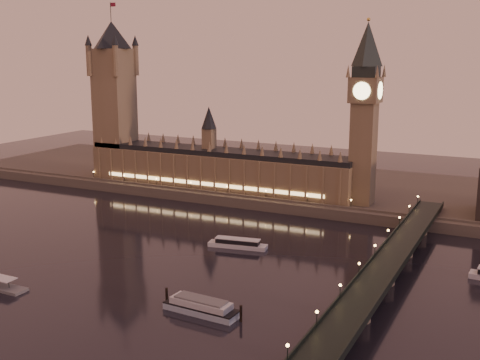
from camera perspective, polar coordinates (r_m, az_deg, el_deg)
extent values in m
plane|color=black|center=(270.19, -6.92, -7.86)|extent=(700.00, 700.00, 0.00)
cube|color=#423D35|center=(402.52, 9.71, -0.87)|extent=(560.00, 130.00, 6.00)
cube|color=brown|center=(385.93, -2.14, 0.87)|extent=(180.00, 26.00, 22.00)
cube|color=black|center=(383.70, -2.15, 2.71)|extent=(180.00, 22.00, 3.20)
cube|color=#FFCC7F|center=(375.59, -3.11, -0.39)|extent=(153.00, 0.25, 2.20)
cube|color=brown|center=(424.80, -11.76, 6.15)|extent=(22.00, 22.00, 88.00)
cone|color=black|center=(422.95, -12.07, 13.31)|extent=(31.68, 31.68, 18.00)
cylinder|color=black|center=(423.64, -12.16, 15.33)|extent=(0.44, 0.44, 12.00)
cube|color=maroon|center=(422.59, -11.95, 15.96)|extent=(4.00, 0.15, 2.50)
cube|color=brown|center=(348.47, 11.57, 2.43)|extent=(13.00, 13.00, 58.00)
cube|color=brown|center=(344.50, 11.82, 8.35)|extent=(16.00, 16.00, 14.00)
cylinder|color=#FFEAA5|center=(336.60, 11.47, 8.28)|extent=(9.60, 0.35, 9.60)
cylinder|color=#FFEAA5|center=(346.65, 10.50, 8.42)|extent=(0.35, 9.60, 9.60)
cube|color=black|center=(344.05, 11.90, 10.01)|extent=(13.00, 13.00, 6.00)
cone|color=black|center=(343.93, 12.01, 12.51)|extent=(17.68, 17.68, 24.00)
sphere|color=gold|center=(344.36, 12.10, 14.67)|extent=(2.00, 2.00, 2.00)
cube|color=black|center=(232.73, 12.63, -9.30)|extent=(13.00, 260.00, 2.00)
cube|color=black|center=(233.60, 11.13, -8.76)|extent=(0.60, 260.00, 1.00)
cube|color=black|center=(230.95, 14.18, -9.15)|extent=(0.60, 260.00, 1.00)
cube|color=silver|center=(288.94, -0.22, -6.23)|extent=(28.99, 10.76, 2.08)
cube|color=black|center=(288.30, -0.22, -5.83)|extent=(21.53, 8.44, 2.08)
cube|color=silver|center=(287.92, -0.22, -5.60)|extent=(22.13, 8.78, 0.38)
cube|color=#9AB0C4|center=(220.23, -3.70, -12.21)|extent=(28.62, 9.57, 2.29)
cube|color=black|center=(219.67, -3.71, -11.89)|extent=(28.62, 9.57, 0.44)
cube|color=silver|center=(219.12, -3.71, -11.56)|extent=(23.29, 8.38, 2.29)
cube|color=#595B5E|center=(218.55, -3.72, -11.21)|extent=(19.72, 7.30, 0.62)
cylinder|color=black|center=(228.70, -6.96, -10.83)|extent=(0.97, 0.97, 5.99)
cylinder|color=black|center=(212.68, 0.09, -12.55)|extent=(0.97, 0.97, 5.99)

